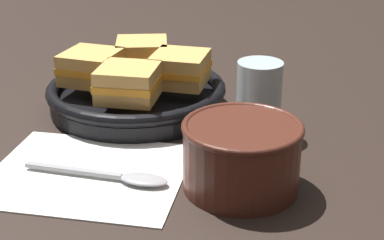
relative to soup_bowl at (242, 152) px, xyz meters
The scene contains 10 objects.
ground_plane 0.12m from the soup_bowl, 168.79° to the left, with size 4.00×4.00×0.00m, color black.
napkin 0.19m from the soup_bowl, behind, with size 0.24×0.21×0.00m.
soup_bowl is the anchor object (origin of this frame).
spoon 0.14m from the soup_bowl, behind, with size 0.18×0.04×0.01m.
skillet 0.28m from the soup_bowl, 127.15° to the left, with size 0.27×0.27×0.04m.
sandwich_near_left 0.25m from the soup_bowl, 114.25° to the left, with size 0.09×0.09×0.05m.
sandwich_near_right 0.33m from the soup_bowl, 120.81° to the left, with size 0.09×0.09×0.05m.
sandwich_far_left 0.32m from the soup_bowl, 137.10° to the left, with size 0.09×0.10×0.05m.
sandwich_far_right 0.22m from the soup_bowl, 136.60° to the left, with size 0.09×0.08×0.05m.
drinking_glass 0.15m from the soup_bowl, 83.82° to the left, with size 0.06×0.06×0.10m.
Camera 1 is at (0.13, -0.61, 0.34)m, focal length 55.00 mm.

